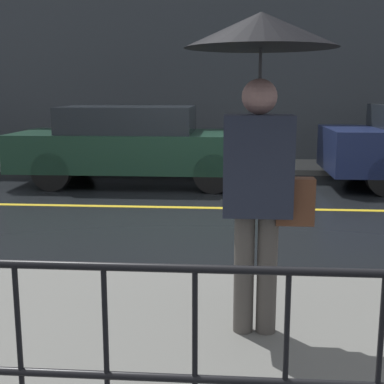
{
  "coord_description": "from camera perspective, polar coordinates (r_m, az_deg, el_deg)",
  "views": [
    {
      "loc": [
        0.33,
        -7.56,
        1.7
      ],
      "look_at": [
        -0.11,
        -1.8,
        0.58
      ],
      "focal_mm": 50.0,
      "sensor_mm": 36.0,
      "label": 1
    }
  ],
  "objects": [
    {
      "name": "ground_plane",
      "position": [
        7.76,
        1.83,
        -1.72
      ],
      "size": [
        80.0,
        80.0,
        0.0
      ],
      "primitive_type": "plane",
      "color": "black"
    },
    {
      "name": "sidewalk_far",
      "position": [
        11.64,
        2.71,
        2.8
      ],
      "size": [
        28.0,
        1.72,
        0.11
      ],
      "color": "slate",
      "rests_on": "ground_plane"
    },
    {
      "name": "railing_foreground",
      "position": [
        2.31,
        -4.5,
        -15.34
      ],
      "size": [
        12.0,
        0.04,
        0.9
      ],
      "color": "black",
      "rests_on": "sidewalk_near"
    },
    {
      "name": "building_storefront",
      "position": [
        12.65,
        3.01,
        18.81
      ],
      "size": [
        28.0,
        0.3,
        6.87
      ],
      "color": "#383D42",
      "rests_on": "ground_plane"
    },
    {
      "name": "lane_marking",
      "position": [
        7.76,
        1.83,
        -1.69
      ],
      "size": [
        25.2,
        0.12,
        0.01
      ],
      "color": "gold",
      "rests_on": "ground_plane"
    },
    {
      "name": "car_dark_green",
      "position": [
        9.72,
        -5.89,
        5.15
      ],
      "size": [
        4.41,
        1.81,
        1.4
      ],
      "color": "#193828",
      "rests_on": "ground_plane"
    },
    {
      "name": "pedestrian",
      "position": [
        3.36,
        7.34,
        10.33
      ],
      "size": [
        0.94,
        0.94,
        2.05
      ],
      "color": "#4C4742",
      "rests_on": "sidewalk_near"
    },
    {
      "name": "sidewalk_near",
      "position": [
        3.55,
        -1.55,
        -16.67
      ],
      "size": [
        28.0,
        2.67,
        0.11
      ],
      "color": "slate",
      "rests_on": "ground_plane"
    }
  ]
}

